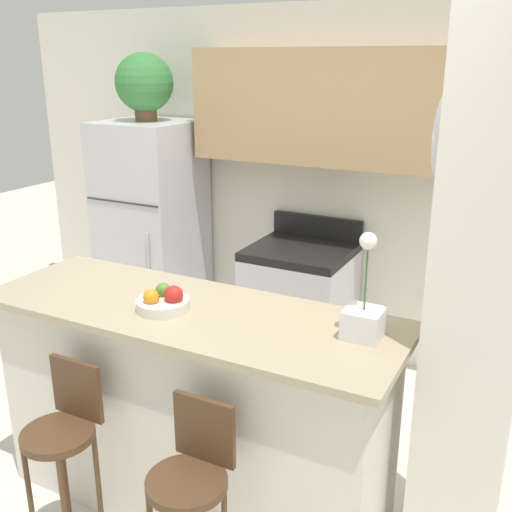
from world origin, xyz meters
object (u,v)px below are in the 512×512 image
Objects in this scene: potted_plant_on_fridge at (144,84)px; stove_range at (299,306)px; fruit_bowl at (164,301)px; bar_stool_right at (192,482)px; orchid_vase at (364,315)px; refrigerator at (153,232)px; bar_stool_left at (65,435)px.

stove_range is at bearing 1.27° from potted_plant_on_fridge.
fruit_bowl is at bearing -51.45° from potted_plant_on_fridge.
bar_stool_right is 0.95m from orchid_vase.
stove_range is at bearing 91.19° from fruit_bowl.
orchid_vase reaches higher than stove_range.
potted_plant_on_fridge is at bearing 116.59° from refrigerator.
bar_stool_left is at bearing -62.97° from potted_plant_on_fridge.
refrigerator is 2.11m from fruit_bowl.
orchid_vase reaches higher than bar_stool_right.
bar_stool_left is at bearing -152.71° from orchid_vase.
bar_stool_left is 1.41m from orchid_vase.
fruit_bowl is at bearing 133.88° from bar_stool_right.
orchid_vase reaches higher than fruit_bowl.
refrigerator is 1.62× the size of stove_range.
orchid_vase is (0.47, 0.59, 0.58)m from bar_stool_right.
refrigerator is 1.88× the size of bar_stool_right.
stove_range is at bearing 1.28° from refrigerator.
stove_range is at bearing 121.51° from orchid_vase.
potted_plant_on_fridge reaches higher than fruit_bowl.
bar_stool_left is (1.06, -2.08, -0.26)m from refrigerator.
potted_plant_on_fridge is at bearing -178.73° from stove_range.
orchid_vase reaches higher than bar_stool_left.
orchid_vase is at bearing 27.29° from bar_stool_left.
stove_range reaches higher than bar_stool_left.
stove_range is 2.37× the size of orchid_vase.
stove_range is 1.80m from fruit_bowl.
bar_stool_right is at bearing -46.12° from fruit_bowl.
potted_plant_on_fridge reaches higher than refrigerator.
potted_plant_on_fridge is at bearing 129.75° from bar_stool_right.
potted_plant_on_fridge is at bearing 145.92° from orchid_vase.
potted_plant_on_fridge is 2.27m from fruit_bowl.
stove_range is at bearing 102.26° from bar_stool_right.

